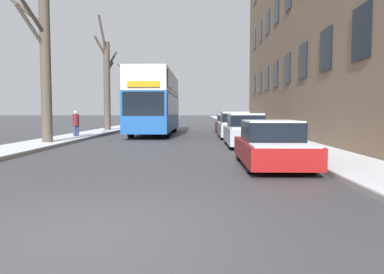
{
  "coord_description": "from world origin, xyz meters",
  "views": [
    {
      "loc": [
        1.59,
        -4.83,
        1.59
      ],
      "look_at": [
        1.15,
        15.61,
        0.2
      ],
      "focal_mm": 35.0,
      "sensor_mm": 36.0,
      "label": 1
    }
  ],
  "objects_px": {
    "double_decker_bus": "(155,100)",
    "parked_car_2": "(235,126)",
    "pedestrian_left_sidewalk": "(76,123)",
    "parked_car_0": "(272,145)",
    "bare_tree_left_0": "(45,55)",
    "bare_tree_left_2": "(136,95)",
    "bare_tree_left_1": "(107,82)",
    "parked_car_1": "(245,131)",
    "parked_car_3": "(227,124)"
  },
  "relations": [
    {
      "from": "bare_tree_left_1",
      "to": "bare_tree_left_2",
      "type": "distance_m",
      "value": 12.5
    },
    {
      "from": "parked_car_1",
      "to": "pedestrian_left_sidewalk",
      "type": "height_order",
      "value": "pedestrian_left_sidewalk"
    },
    {
      "from": "bare_tree_left_1",
      "to": "parked_car_2",
      "type": "relative_size",
      "value": 2.09
    },
    {
      "from": "bare_tree_left_0",
      "to": "parked_car_2",
      "type": "distance_m",
      "value": 11.15
    },
    {
      "from": "parked_car_1",
      "to": "pedestrian_left_sidewalk",
      "type": "relative_size",
      "value": 2.63
    },
    {
      "from": "double_decker_bus",
      "to": "pedestrian_left_sidewalk",
      "type": "distance_m",
      "value": 6.22
    },
    {
      "from": "double_decker_bus",
      "to": "parked_car_2",
      "type": "height_order",
      "value": "double_decker_bus"
    },
    {
      "from": "bare_tree_left_2",
      "to": "parked_car_2",
      "type": "distance_m",
      "value": 21.62
    },
    {
      "from": "bare_tree_left_2",
      "to": "parked_car_1",
      "type": "relative_size",
      "value": 1.55
    },
    {
      "from": "bare_tree_left_1",
      "to": "parked_car_2",
      "type": "bearing_deg",
      "value": -36.13
    },
    {
      "from": "parked_car_2",
      "to": "pedestrian_left_sidewalk",
      "type": "distance_m",
      "value": 9.36
    },
    {
      "from": "bare_tree_left_1",
      "to": "parked_car_3",
      "type": "bearing_deg",
      "value": -3.7
    },
    {
      "from": "double_decker_bus",
      "to": "parked_car_2",
      "type": "bearing_deg",
      "value": -34.21
    },
    {
      "from": "bare_tree_left_1",
      "to": "parked_car_0",
      "type": "relative_size",
      "value": 2.06
    },
    {
      "from": "parked_car_0",
      "to": "bare_tree_left_0",
      "type": "bearing_deg",
      "value": 144.61
    },
    {
      "from": "parked_car_0",
      "to": "parked_car_1",
      "type": "distance_m",
      "value": 6.3
    },
    {
      "from": "pedestrian_left_sidewalk",
      "to": "parked_car_0",
      "type": "bearing_deg",
      "value": -86.37
    },
    {
      "from": "bare_tree_left_1",
      "to": "parked_car_1",
      "type": "relative_size",
      "value": 2.03
    },
    {
      "from": "bare_tree_left_0",
      "to": "parked_car_1",
      "type": "relative_size",
      "value": 2.06
    },
    {
      "from": "bare_tree_left_1",
      "to": "double_decker_bus",
      "type": "bearing_deg",
      "value": -38.37
    },
    {
      "from": "parked_car_0",
      "to": "parked_car_2",
      "type": "bearing_deg",
      "value": 90.0
    },
    {
      "from": "bare_tree_left_0",
      "to": "bare_tree_left_1",
      "type": "height_order",
      "value": "bare_tree_left_0"
    },
    {
      "from": "parked_car_2",
      "to": "parked_car_3",
      "type": "xyz_separation_m",
      "value": [
        0.0,
        6.25,
        -0.07
      ]
    },
    {
      "from": "double_decker_bus",
      "to": "parked_car_3",
      "type": "height_order",
      "value": "double_decker_bus"
    },
    {
      "from": "parked_car_0",
      "to": "parked_car_1",
      "type": "xyz_separation_m",
      "value": [
        -0.0,
        6.3,
        0.07
      ]
    },
    {
      "from": "bare_tree_left_2",
      "to": "double_decker_bus",
      "type": "height_order",
      "value": "bare_tree_left_2"
    },
    {
      "from": "bare_tree_left_2",
      "to": "pedestrian_left_sidewalk",
      "type": "relative_size",
      "value": 4.09
    },
    {
      "from": "bare_tree_left_1",
      "to": "parked_car_3",
      "type": "height_order",
      "value": "bare_tree_left_1"
    },
    {
      "from": "parked_car_1",
      "to": "pedestrian_left_sidewalk",
      "type": "distance_m",
      "value": 10.35
    },
    {
      "from": "bare_tree_left_0",
      "to": "parked_car_2",
      "type": "bearing_deg",
      "value": 28.75
    },
    {
      "from": "parked_car_0",
      "to": "parked_car_2",
      "type": "distance_m",
      "value": 11.69
    },
    {
      "from": "parked_car_0",
      "to": "bare_tree_left_1",
      "type": "bearing_deg",
      "value": 116.87
    },
    {
      "from": "parked_car_2",
      "to": "parked_car_1",
      "type": "bearing_deg",
      "value": -90.0
    },
    {
      "from": "double_decker_bus",
      "to": "parked_car_1",
      "type": "bearing_deg",
      "value": -59.79
    },
    {
      "from": "parked_car_2",
      "to": "bare_tree_left_2",
      "type": "bearing_deg",
      "value": 115.59
    },
    {
      "from": "parked_car_0",
      "to": "parked_car_1",
      "type": "bearing_deg",
      "value": 90.0
    },
    {
      "from": "parked_car_0",
      "to": "parked_car_3",
      "type": "bearing_deg",
      "value": 90.0
    },
    {
      "from": "parked_car_1",
      "to": "parked_car_3",
      "type": "relative_size",
      "value": 0.97
    },
    {
      "from": "bare_tree_left_0",
      "to": "bare_tree_left_1",
      "type": "relative_size",
      "value": 1.01
    },
    {
      "from": "parked_car_3",
      "to": "pedestrian_left_sidewalk",
      "type": "height_order",
      "value": "pedestrian_left_sidewalk"
    },
    {
      "from": "bare_tree_left_2",
      "to": "parked_car_0",
      "type": "relative_size",
      "value": 1.58
    },
    {
      "from": "parked_car_1",
      "to": "bare_tree_left_0",
      "type": "bearing_deg",
      "value": 178.18
    },
    {
      "from": "bare_tree_left_0",
      "to": "double_decker_bus",
      "type": "xyz_separation_m",
      "value": [
        4.09,
        8.62,
        -1.84
      ]
    },
    {
      "from": "parked_car_0",
      "to": "parked_car_3",
      "type": "height_order",
      "value": "parked_car_3"
    },
    {
      "from": "bare_tree_left_2",
      "to": "parked_car_1",
      "type": "height_order",
      "value": "bare_tree_left_2"
    },
    {
      "from": "double_decker_bus",
      "to": "parked_car_2",
      "type": "distance_m",
      "value": 6.49
    },
    {
      "from": "bare_tree_left_0",
      "to": "parked_car_0",
      "type": "height_order",
      "value": "bare_tree_left_0"
    },
    {
      "from": "bare_tree_left_0",
      "to": "parked_car_3",
      "type": "height_order",
      "value": "bare_tree_left_0"
    },
    {
      "from": "bare_tree_left_1",
      "to": "parked_car_1",
      "type": "bearing_deg",
      "value": -52.5
    },
    {
      "from": "bare_tree_left_0",
      "to": "parked_car_0",
      "type": "distance_m",
      "value": 11.94
    }
  ]
}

